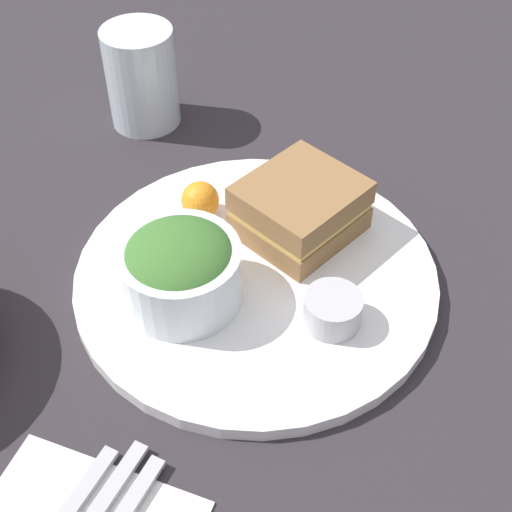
# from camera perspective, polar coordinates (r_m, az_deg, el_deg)

# --- Properties ---
(ground_plane) EXTENTS (4.00, 4.00, 0.00)m
(ground_plane) POSITION_cam_1_polar(r_m,az_deg,el_deg) (0.67, 0.00, -2.05)
(ground_plane) COLOR #2D282D
(plate) EXTENTS (0.34, 0.34, 0.01)m
(plate) POSITION_cam_1_polar(r_m,az_deg,el_deg) (0.67, 0.00, -1.64)
(plate) COLOR white
(plate) RESTS_ON ground_plane
(sandwich) EXTENTS (0.13, 0.13, 0.06)m
(sandwich) POSITION_cam_1_polar(r_m,az_deg,el_deg) (0.68, 3.55, 3.82)
(sandwich) COLOR olive
(sandwich) RESTS_ON plate
(salad_bowl) EXTENTS (0.11, 0.11, 0.07)m
(salad_bowl) POSITION_cam_1_polar(r_m,az_deg,el_deg) (0.62, -6.09, -0.96)
(salad_bowl) COLOR white
(salad_bowl) RESTS_ON plate
(dressing_cup) EXTENTS (0.05, 0.05, 0.03)m
(dressing_cup) POSITION_cam_1_polar(r_m,az_deg,el_deg) (0.61, 6.14, -4.32)
(dressing_cup) COLOR #B7B7BC
(dressing_cup) RESTS_ON plate
(orange_wedge) EXTENTS (0.04, 0.04, 0.04)m
(orange_wedge) POSITION_cam_1_polar(r_m,az_deg,el_deg) (0.71, -4.49, 4.47)
(orange_wedge) COLOR orange
(orange_wedge) RESTS_ON plate
(drink_glass) EXTENTS (0.08, 0.08, 0.12)m
(drink_glass) POSITION_cam_1_polar(r_m,az_deg,el_deg) (0.85, -9.15, 13.93)
(drink_glass) COLOR silver
(drink_glass) RESTS_ON ground_plane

